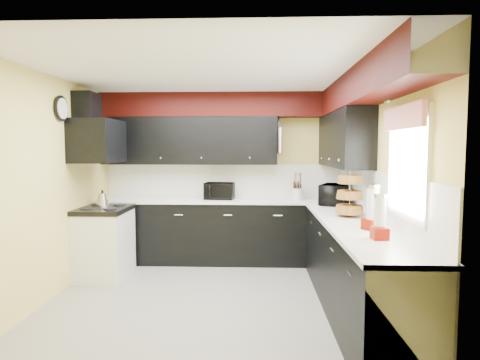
% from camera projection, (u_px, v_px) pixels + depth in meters
% --- Properties ---
extents(ground, '(3.60, 3.60, 0.00)m').
position_uv_depth(ground, '(212.00, 299.00, 4.50)').
color(ground, gray).
rests_on(ground, ground).
extents(wall_back, '(3.60, 0.06, 2.50)m').
position_uv_depth(wall_back, '(224.00, 177.00, 6.20)').
color(wall_back, '#E0C666').
rests_on(wall_back, ground).
extents(wall_right, '(0.06, 3.60, 2.50)m').
position_uv_depth(wall_right, '(377.00, 189.00, 4.33)').
color(wall_right, '#E0C666').
rests_on(wall_right, ground).
extents(wall_left, '(0.06, 3.60, 2.50)m').
position_uv_depth(wall_left, '(51.00, 188.00, 4.47)').
color(wall_left, '#E0C666').
rests_on(wall_left, ground).
extents(ceiling, '(3.60, 3.60, 0.06)m').
position_uv_depth(ceiling, '(211.00, 73.00, 4.30)').
color(ceiling, white).
rests_on(ceiling, wall_back).
extents(cab_back, '(3.60, 0.60, 0.90)m').
position_uv_depth(cab_back, '(223.00, 232.00, 5.96)').
color(cab_back, black).
rests_on(cab_back, ground).
extents(cab_right, '(0.60, 3.00, 0.90)m').
position_uv_depth(cab_right, '(354.00, 269.00, 4.11)').
color(cab_right, black).
rests_on(cab_right, ground).
extents(counter_back, '(3.62, 0.64, 0.04)m').
position_uv_depth(counter_back, '(223.00, 200.00, 5.92)').
color(counter_back, white).
rests_on(counter_back, cab_back).
extents(counter_right, '(0.64, 3.02, 0.04)m').
position_uv_depth(counter_right, '(355.00, 224.00, 4.07)').
color(counter_right, white).
rests_on(counter_right, cab_right).
extents(splash_back, '(3.60, 0.02, 0.50)m').
position_uv_depth(splash_back, '(224.00, 181.00, 6.19)').
color(splash_back, white).
rests_on(splash_back, counter_back).
extents(splash_right, '(0.02, 3.60, 0.50)m').
position_uv_depth(splash_right, '(376.00, 194.00, 4.34)').
color(splash_right, white).
rests_on(splash_right, counter_right).
extents(upper_back, '(2.60, 0.35, 0.70)m').
position_uv_depth(upper_back, '(190.00, 141.00, 6.00)').
color(upper_back, black).
rests_on(upper_back, wall_back).
extents(upper_right, '(0.35, 1.80, 0.70)m').
position_uv_depth(upper_right, '(343.00, 140.00, 5.19)').
color(upper_right, black).
rests_on(upper_right, wall_right).
extents(soffit_back, '(3.60, 0.36, 0.35)m').
position_uv_depth(soffit_back, '(223.00, 105.00, 5.93)').
color(soffit_back, black).
rests_on(soffit_back, wall_back).
extents(soffit_right, '(0.36, 3.24, 0.35)m').
position_uv_depth(soffit_right, '(367.00, 86.00, 4.08)').
color(soffit_right, black).
rests_on(soffit_right, wall_right).
extents(stove, '(0.60, 0.75, 0.86)m').
position_uv_depth(stove, '(104.00, 244.00, 5.27)').
color(stove, white).
rests_on(stove, ground).
extents(cooktop, '(0.62, 0.77, 0.06)m').
position_uv_depth(cooktop, '(104.00, 210.00, 5.24)').
color(cooktop, black).
rests_on(cooktop, stove).
extents(hood, '(0.50, 0.78, 0.55)m').
position_uv_depth(hood, '(98.00, 141.00, 5.17)').
color(hood, black).
rests_on(hood, wall_left).
extents(hood_duct, '(0.24, 0.40, 0.40)m').
position_uv_depth(hood_duct, '(87.00, 108.00, 5.14)').
color(hood_duct, black).
rests_on(hood_duct, wall_left).
extents(window, '(0.03, 0.86, 0.96)m').
position_uv_depth(window, '(408.00, 165.00, 3.41)').
color(window, white).
rests_on(window, wall_right).
extents(valance, '(0.04, 0.88, 0.20)m').
position_uv_depth(valance, '(403.00, 117.00, 3.38)').
color(valance, red).
rests_on(valance, wall_right).
extents(pan_top, '(0.03, 0.22, 0.40)m').
position_uv_depth(pan_top, '(278.00, 127.00, 5.86)').
color(pan_top, black).
rests_on(pan_top, upper_back).
extents(pan_mid, '(0.03, 0.28, 0.46)m').
position_uv_depth(pan_mid, '(279.00, 144.00, 5.75)').
color(pan_mid, black).
rests_on(pan_mid, upper_back).
extents(pan_low, '(0.03, 0.24, 0.42)m').
position_uv_depth(pan_low, '(278.00, 146.00, 6.01)').
color(pan_low, black).
rests_on(pan_low, upper_back).
extents(cut_board, '(0.03, 0.26, 0.35)m').
position_uv_depth(cut_board, '(280.00, 140.00, 5.62)').
color(cut_board, white).
rests_on(cut_board, upper_back).
extents(baskets, '(0.27, 0.27, 0.50)m').
position_uv_depth(baskets, '(350.00, 195.00, 4.40)').
color(baskets, brown).
rests_on(baskets, upper_right).
extents(clock, '(0.03, 0.30, 0.30)m').
position_uv_depth(clock, '(61.00, 108.00, 4.65)').
color(clock, black).
rests_on(clock, wall_left).
extents(deco_plate, '(0.03, 0.24, 0.24)m').
position_uv_depth(deco_plate, '(387.00, 91.00, 3.91)').
color(deco_plate, white).
rests_on(deco_plate, wall_right).
extents(toaster_oven, '(0.46, 0.39, 0.24)m').
position_uv_depth(toaster_oven, '(219.00, 191.00, 5.91)').
color(toaster_oven, black).
rests_on(toaster_oven, counter_back).
extents(microwave, '(0.50, 0.58, 0.27)m').
position_uv_depth(microwave, '(335.00, 194.00, 5.33)').
color(microwave, black).
rests_on(microwave, counter_right).
extents(utensil_crock, '(0.16, 0.16, 0.17)m').
position_uv_depth(utensil_crock, '(298.00, 194.00, 5.82)').
color(utensil_crock, silver).
rests_on(utensil_crock, counter_back).
extents(knife_block, '(0.11, 0.15, 0.24)m').
position_uv_depth(knife_block, '(297.00, 191.00, 5.91)').
color(knife_block, black).
rests_on(knife_block, counter_back).
extents(kettle, '(0.22, 0.22, 0.16)m').
position_uv_depth(kettle, '(103.00, 199.00, 5.43)').
color(kettle, '#ADADB2').
rests_on(kettle, cooktop).
extents(dispenser_a, '(0.19, 0.19, 0.39)m').
position_uv_depth(dispenser_a, '(372.00, 208.00, 3.68)').
color(dispenser_a, maroon).
rests_on(dispenser_a, counter_right).
extents(dispenser_b, '(0.13, 0.13, 0.34)m').
position_uv_depth(dispenser_b, '(380.00, 219.00, 3.28)').
color(dispenser_b, '#571207').
rests_on(dispenser_b, counter_right).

